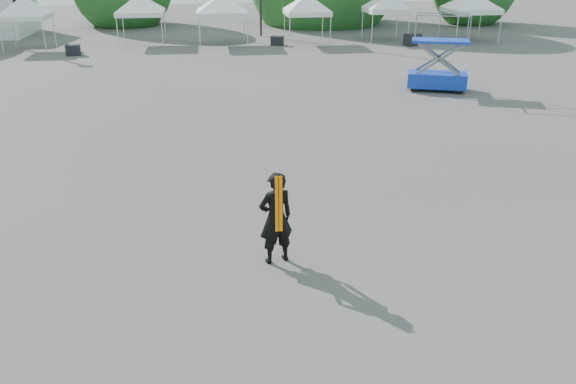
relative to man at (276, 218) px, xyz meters
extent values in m
plane|color=#474442|center=(-0.24, 1.48, -1.02)|extent=(120.00, 120.00, 0.00)
cylinder|color=#382314|center=(-8.24, 41.48, 0.12)|extent=(0.36, 0.36, 2.27)
cylinder|color=#382314|center=(8.76, 40.48, 0.38)|extent=(0.36, 0.36, 2.80)
cylinder|color=#382314|center=(21.76, 38.48, 0.03)|extent=(0.36, 0.36, 2.10)
cylinder|color=silver|center=(-14.06, 27.73, -0.02)|extent=(0.06, 0.06, 2.00)
cylinder|color=silver|center=(-11.47, 27.73, -0.02)|extent=(0.06, 0.06, 2.00)
cylinder|color=silver|center=(-14.06, 30.32, -0.02)|extent=(0.06, 0.06, 2.00)
cylinder|color=silver|center=(-11.47, 30.32, -0.02)|extent=(0.06, 0.06, 2.00)
cube|color=white|center=(-12.76, 29.02, 1.06)|extent=(2.79, 2.79, 0.30)
cylinder|color=silver|center=(-7.13, 28.91, -0.02)|extent=(0.06, 0.06, 2.00)
cylinder|color=silver|center=(-4.25, 28.91, -0.02)|extent=(0.06, 0.06, 2.00)
cylinder|color=silver|center=(-7.13, 31.80, -0.02)|extent=(0.06, 0.06, 2.00)
cylinder|color=silver|center=(-4.25, 31.80, -0.02)|extent=(0.06, 0.06, 2.00)
cube|color=white|center=(-5.69, 30.36, 1.06)|extent=(3.09, 3.09, 0.30)
cylinder|color=silver|center=(-1.78, 27.89, -0.02)|extent=(0.06, 0.06, 2.00)
cylinder|color=silver|center=(1.36, 27.89, -0.02)|extent=(0.06, 0.06, 2.00)
cylinder|color=silver|center=(-1.78, 31.03, -0.02)|extent=(0.06, 0.06, 2.00)
cylinder|color=silver|center=(1.36, 31.03, -0.02)|extent=(0.06, 0.06, 2.00)
cube|color=white|center=(-0.21, 29.46, 1.06)|extent=(3.34, 3.34, 0.30)
cylinder|color=silver|center=(4.16, 27.67, -0.02)|extent=(0.06, 0.06, 2.00)
cylinder|color=silver|center=(6.91, 27.67, -0.02)|extent=(0.06, 0.06, 2.00)
cylinder|color=silver|center=(4.16, 30.43, -0.02)|extent=(0.06, 0.06, 2.00)
cylinder|color=silver|center=(6.91, 30.43, -0.02)|extent=(0.06, 0.06, 2.00)
cube|color=white|center=(5.53, 29.05, 1.06)|extent=(2.95, 2.95, 0.30)
cylinder|color=silver|center=(10.04, 28.59, -0.02)|extent=(0.06, 0.06, 2.00)
cylinder|color=silver|center=(12.66, 28.59, -0.02)|extent=(0.06, 0.06, 2.00)
cylinder|color=silver|center=(10.04, 31.22, -0.02)|extent=(0.06, 0.06, 2.00)
cylinder|color=silver|center=(12.66, 31.22, -0.02)|extent=(0.06, 0.06, 2.00)
cube|color=white|center=(11.35, 29.91, 1.06)|extent=(2.82, 2.82, 0.30)
cylinder|color=silver|center=(15.68, 27.36, -0.02)|extent=(0.06, 0.06, 2.00)
cylinder|color=silver|center=(18.79, 27.36, -0.02)|extent=(0.06, 0.06, 2.00)
cylinder|color=silver|center=(15.68, 30.48, -0.02)|extent=(0.06, 0.06, 2.00)
cylinder|color=silver|center=(18.79, 30.48, -0.02)|extent=(0.06, 0.06, 2.00)
cube|color=white|center=(17.23, 28.92, 1.06)|extent=(3.32, 3.32, 0.30)
imported|color=black|center=(0.00, 0.00, 0.00)|extent=(0.85, 0.68, 2.03)
cube|color=orange|center=(0.00, -0.20, 0.40)|extent=(0.16, 0.03, 1.22)
cube|color=#0C3DA1|center=(9.23, 14.53, -0.52)|extent=(2.94, 2.14, 0.66)
cube|color=#0C3DA1|center=(9.23, 14.53, 1.25)|extent=(2.82, 2.05, 0.11)
cylinder|color=black|center=(8.11, 14.35, -0.82)|extent=(0.43, 0.29, 0.40)
cylinder|color=black|center=(9.98, 13.67, -0.82)|extent=(0.43, 0.29, 0.40)
cylinder|color=black|center=(8.48, 15.38, -0.82)|extent=(0.43, 0.29, 0.40)
cylinder|color=black|center=(10.35, 14.71, -0.82)|extent=(0.43, 0.29, 0.40)
cube|color=black|center=(-9.58, 26.56, -0.69)|extent=(0.91, 0.75, 0.65)
cube|color=black|center=(3.44, 28.76, -0.71)|extent=(0.96, 0.86, 0.61)
cube|color=black|center=(12.59, 27.42, -0.63)|extent=(1.20, 1.06, 0.77)
camera|label=1|loc=(-1.15, -10.31, 5.10)|focal=35.00mm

